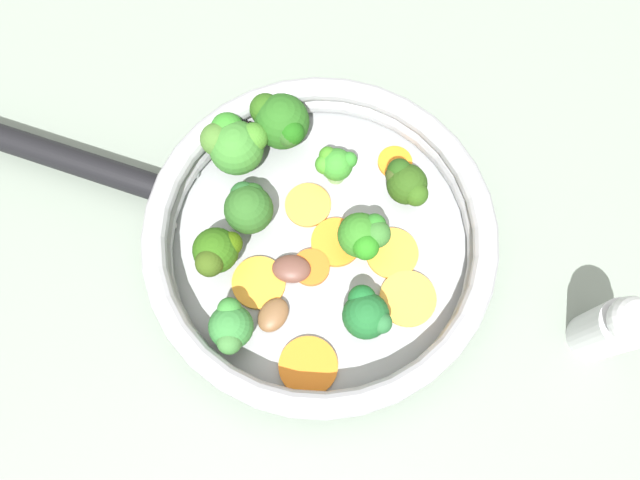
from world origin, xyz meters
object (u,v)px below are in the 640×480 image
at_px(carrot_slice_0, 336,242).
at_px(broccoli_floret_7, 216,252).
at_px(carrot_slice_6, 308,205).
at_px(broccoli_floret_0, 366,314).
at_px(carrot_slice_5, 259,283).
at_px(broccoli_floret_3, 234,144).
at_px(carrot_slice_7, 408,299).
at_px(mushroom_piece_0, 273,315).
at_px(broccoli_floret_1, 281,122).
at_px(broccoli_floret_2, 248,209).
at_px(broccoli_floret_6, 364,236).
at_px(broccoli_floret_5, 406,183).
at_px(skillet, 320,248).
at_px(broccoli_floret_8, 335,164).
at_px(carrot_slice_2, 395,162).
at_px(mushroom_piece_1, 291,269).
at_px(salt_shaker, 614,328).
at_px(broccoli_floret_4, 231,327).
at_px(carrot_slice_3, 392,253).
at_px(carrot_slice_1, 308,366).
at_px(carrot_slice_4, 314,269).

xyz_separation_m(carrot_slice_0, broccoli_floret_7, (0.05, -0.08, 0.03)).
bearing_deg(carrot_slice_6, broccoli_floret_0, 45.66).
distance_m(carrot_slice_5, broccoli_floret_3, 0.12).
relative_size(carrot_slice_7, mushroom_piece_0, 1.55).
bearing_deg(broccoli_floret_1, broccoli_floret_3, -41.93).
bearing_deg(broccoli_floret_2, broccoli_floret_1, -178.05).
bearing_deg(carrot_slice_7, broccoli_floret_6, -119.65).
height_order(carrot_slice_5, broccoli_floret_5, broccoli_floret_5).
bearing_deg(skillet, broccoli_floret_6, 106.65).
height_order(broccoli_floret_0, broccoli_floret_2, broccoli_floret_2).
bearing_deg(carrot_slice_6, broccoli_floret_8, 161.26).
relative_size(carrot_slice_2, carrot_slice_6, 0.77).
bearing_deg(broccoli_floret_1, carrot_slice_5, 12.94).
bearing_deg(carrot_slice_2, broccoli_floret_6, -1.04).
height_order(broccoli_floret_2, mushroom_piece_0, broccoli_floret_2).
distance_m(carrot_slice_0, broccoli_floret_7, 0.10).
bearing_deg(carrot_slice_5, mushroom_piece_1, 132.20).
relative_size(carrot_slice_2, carrot_slice_7, 0.65).
bearing_deg(salt_shaker, broccoli_floret_4, -69.97).
distance_m(carrot_slice_3, broccoli_floret_8, 0.09).
bearing_deg(broccoli_floret_7, mushroom_piece_0, 64.53).
bearing_deg(mushroom_piece_0, broccoli_floret_2, -145.23).
relative_size(carrot_slice_7, broccoli_floret_8, 1.20).
relative_size(broccoli_floret_0, broccoli_floret_4, 0.98).
height_order(carrot_slice_1, broccoli_floret_2, broccoli_floret_2).
relative_size(carrot_slice_2, broccoli_floret_6, 0.62).
bearing_deg(skillet, salt_shaker, 91.67).
relative_size(carrot_slice_6, broccoli_floret_5, 0.99).
bearing_deg(broccoli_floret_7, carrot_slice_2, 142.15).
distance_m(carrot_slice_4, broccoli_floret_2, 0.07).
xyz_separation_m(carrot_slice_1, broccoli_floret_8, (-0.16, -0.04, 0.02)).
xyz_separation_m(broccoli_floret_5, broccoli_floret_6, (0.06, -0.02, 0.01)).
xyz_separation_m(broccoli_floret_7, salt_shaker, (-0.05, 0.31, 0.00)).
distance_m(carrot_slice_3, broccoli_floret_0, 0.06).
relative_size(broccoli_floret_1, broccoli_floret_7, 1.12).
xyz_separation_m(carrot_slice_2, broccoli_floret_0, (0.14, 0.02, 0.02)).
relative_size(skillet, carrot_slice_1, 5.62).
distance_m(carrot_slice_5, broccoli_floret_7, 0.05).
height_order(broccoli_floret_2, broccoli_floret_6, same).
relative_size(carrot_slice_1, broccoli_floret_7, 0.96).
distance_m(carrot_slice_0, mushroom_piece_1, 0.05).
bearing_deg(carrot_slice_0, carrot_slice_3, 98.77).
distance_m(skillet, broccoli_floret_4, 0.11).
xyz_separation_m(carrot_slice_5, carrot_slice_7, (-0.03, 0.12, 0.00)).
distance_m(carrot_slice_2, salt_shaker, 0.22).
height_order(skillet, carrot_slice_6, carrot_slice_6).
xyz_separation_m(broccoli_floret_7, mushroom_piece_0, (0.03, 0.06, -0.03)).
bearing_deg(broccoli_floret_1, salt_shaker, 76.06).
bearing_deg(broccoli_floret_8, broccoli_floret_1, -107.40).
distance_m(skillet, mushroom_piece_0, 0.07).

